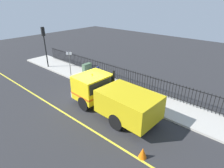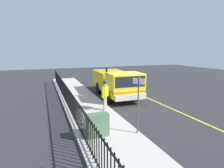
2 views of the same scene
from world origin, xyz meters
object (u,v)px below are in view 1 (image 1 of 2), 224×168
(utility_cabinet, at_px, (87,68))
(traffic_cone, at_px, (143,153))
(street_sign, at_px, (70,61))
(traffic_light_near, at_px, (44,39))
(worker_standing, at_px, (98,74))
(work_truck, at_px, (110,95))

(utility_cabinet, distance_m, traffic_cone, 11.01)
(traffic_cone, distance_m, street_sign, 10.75)
(traffic_light_near, xyz_separation_m, utility_cabinet, (1.47, -4.49, -2.40))
(utility_cabinet, xyz_separation_m, traffic_cone, (-5.27, -9.66, -0.33))
(worker_standing, height_order, traffic_light_near, traffic_light_near)
(work_truck, relative_size, worker_standing, 3.50)
(worker_standing, relative_size, street_sign, 0.71)
(worker_standing, height_order, street_sign, street_sign)
(worker_standing, relative_size, traffic_cone, 3.11)
(worker_standing, relative_size, utility_cabinet, 1.81)
(traffic_light_near, bearing_deg, work_truck, 83.92)
(work_truck, relative_size, street_sign, 2.49)
(traffic_light_near, relative_size, traffic_cone, 7.28)
(utility_cabinet, bearing_deg, traffic_light_near, 108.09)
(worker_standing, distance_m, traffic_cone, 7.86)
(work_truck, height_order, traffic_light_near, traffic_light_near)
(traffic_light_near, bearing_deg, utility_cabinet, 112.35)
(utility_cabinet, relative_size, traffic_cone, 1.71)
(work_truck, distance_m, traffic_cone, 4.29)
(work_truck, bearing_deg, worker_standing, 58.81)
(utility_cabinet, bearing_deg, worker_standing, -114.97)
(work_truck, relative_size, traffic_light_near, 1.49)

